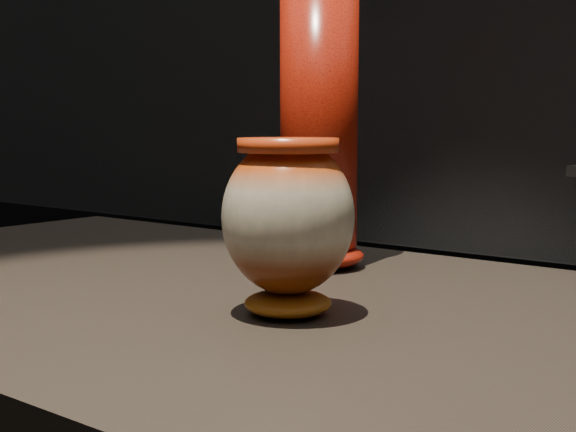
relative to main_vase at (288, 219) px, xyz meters
name	(u,v)px	position (x,y,z in m)	size (l,w,h in m)	color
main_vase	(288,219)	(0.00, 0.00, 0.00)	(0.18, 0.18, 0.20)	#6F2909
tall_vase	(319,126)	(-0.14, 0.26, 0.10)	(0.17, 0.17, 0.42)	#B4220C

